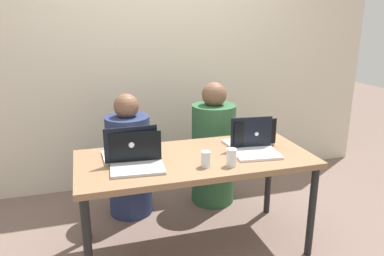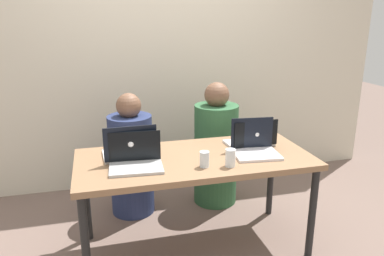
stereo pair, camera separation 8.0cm
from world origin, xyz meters
TOP-DOWN VIEW (x-y plane):
  - ground_plane at (0.00, 0.00)m, footprint 12.00×12.00m
  - back_wall at (0.00, 1.26)m, footprint 4.50×0.10m
  - desk at (0.00, 0.00)m, footprint 1.57×0.72m
  - person_on_left at (-0.37, 0.65)m, footprint 0.42×0.42m
  - person_on_right at (0.37, 0.65)m, footprint 0.38×0.38m
  - laptop_back_left at (-0.43, 0.09)m, footprint 0.35×0.29m
  - laptop_back_right at (0.46, 0.11)m, footprint 0.35×0.25m
  - laptop_front_right at (0.41, -0.05)m, footprint 0.32×0.29m
  - laptop_front_left at (-0.40, -0.08)m, footprint 0.34×0.26m
  - water_glass_center at (0.01, -0.19)m, footprint 0.06×0.06m
  - water_glass_right at (0.17, -0.22)m, footprint 0.06×0.06m

SIDE VIEW (x-z plane):
  - ground_plane at x=0.00m, z-range 0.00..0.00m
  - person_on_left at x=-0.37m, z-range -0.06..0.97m
  - person_on_right at x=0.37m, z-range -0.06..1.02m
  - desk at x=0.00m, z-range 0.29..0.99m
  - water_glass_center at x=0.01m, z-range 0.70..0.80m
  - laptop_back_right at x=0.46m, z-range 0.65..0.85m
  - laptop_front_left at x=-0.40m, z-range 0.64..0.86m
  - water_glass_right at x=0.17m, z-range 0.70..0.81m
  - laptop_front_right at x=0.41m, z-range 0.64..0.87m
  - laptop_back_left at x=-0.43m, z-range 0.63..0.88m
  - back_wall at x=0.00m, z-range 0.00..2.34m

